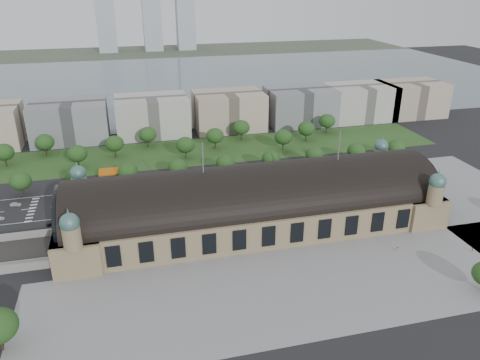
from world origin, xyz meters
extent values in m
plane|color=black|center=(0.00, 0.00, 0.00)|extent=(900.00, 900.00, 0.00)
cube|color=#867453|center=(0.00, 0.00, 6.00)|extent=(150.00, 40.00, 12.00)
cube|color=#867453|center=(-67.00, 0.00, 6.00)|extent=(16.00, 43.00, 12.00)
cube|color=#867453|center=(67.00, 0.00, 6.00)|extent=(16.00, 43.00, 12.00)
cylinder|color=black|center=(0.00, 0.00, 12.00)|extent=(144.00, 37.60, 37.60)
cylinder|color=black|center=(-73.00, 0.00, 14.00)|extent=(1.20, 32.00, 32.00)
cylinder|color=black|center=(73.00, 0.00, 14.00)|extent=(1.20, 32.00, 32.00)
cylinder|color=#867453|center=(-67.00, 21.00, 16.00)|extent=(6.00, 6.00, 8.00)
sphere|color=#456E69|center=(-67.00, 21.00, 21.50)|extent=(6.40, 6.40, 6.40)
cone|color=#456E69|center=(-67.00, 21.00, 25.50)|extent=(1.00, 1.00, 2.50)
cylinder|color=#867453|center=(67.00, 21.00, 16.00)|extent=(6.00, 6.00, 8.00)
sphere|color=#456E69|center=(67.00, 21.00, 21.50)|extent=(6.40, 6.40, 6.40)
cone|color=#456E69|center=(67.00, 21.00, 25.50)|extent=(1.00, 1.00, 2.50)
cylinder|color=#867453|center=(-67.00, -21.00, 16.00)|extent=(6.00, 6.00, 8.00)
sphere|color=#456E69|center=(-67.00, -21.00, 21.50)|extent=(6.40, 6.40, 6.40)
cone|color=#456E69|center=(-67.00, -21.00, 25.50)|extent=(1.00, 1.00, 2.50)
cylinder|color=#867453|center=(67.00, -21.00, 16.00)|extent=(6.00, 6.00, 8.00)
sphere|color=#456E69|center=(67.00, -21.00, 21.50)|extent=(6.40, 6.40, 6.40)
cone|color=#456E69|center=(67.00, -21.00, 25.50)|extent=(1.00, 1.00, 2.50)
cylinder|color=#59595B|center=(-20.00, 0.00, 31.50)|extent=(0.50, 0.50, 12.00)
cylinder|color=#59595B|center=(35.00, 0.00, 31.50)|extent=(0.50, 0.50, 12.00)
cube|color=gray|center=(10.00, -44.00, 0.00)|extent=(190.00, 48.00, 0.12)
cube|color=gray|center=(103.00, 0.00, 0.00)|extent=(56.00, 100.00, 0.12)
cube|color=black|center=(-20.00, 38.00, 0.00)|extent=(260.00, 26.00, 0.10)
cube|color=#2A4D1E|center=(-15.00, 93.00, 0.00)|extent=(300.00, 45.00, 0.10)
cube|color=#C65E0B|center=(-55.00, 62.00, 4.70)|extent=(14.00, 9.00, 0.70)
cube|color=#59595B|center=(-53.00, 68.00, 1.60)|extent=(7.00, 5.00, 3.20)
cylinder|color=#59595B|center=(-60.50, 65.20, 2.20)|extent=(0.50, 0.50, 4.40)
cylinder|color=#59595B|center=(-49.50, 65.20, 2.20)|extent=(0.50, 0.50, 4.40)
cylinder|color=#59595B|center=(-60.50, 58.80, 2.20)|extent=(0.50, 0.50, 4.40)
cylinder|color=#59595B|center=(-49.50, 58.80, 2.20)|extent=(0.50, 0.50, 4.40)
cube|color=slate|center=(0.00, 298.00, 0.00)|extent=(700.00, 320.00, 0.08)
cube|color=#44513D|center=(0.00, 498.00, 0.00)|extent=(700.00, 120.00, 0.14)
cube|color=#9EA8B2|center=(-60.00, 508.00, 40.00)|extent=(24.00, 24.00, 80.00)
cube|color=#9EA8B2|center=(0.00, 508.00, 42.50)|extent=(24.00, 24.00, 85.00)
cube|color=#9EA8B2|center=(45.00, 508.00, 37.50)|extent=(24.00, 24.00, 75.00)
cube|color=gray|center=(-80.00, 133.00, 12.00)|extent=(45.00, 32.00, 24.00)
cube|color=#B7B5AD|center=(-30.00, 133.00, 12.00)|extent=(45.00, 32.00, 24.00)
cube|color=#BAA692|center=(20.00, 133.00, 12.00)|extent=(45.00, 32.00, 24.00)
cube|color=gray|center=(70.00, 133.00, 12.00)|extent=(45.00, 32.00, 24.00)
cube|color=#B7B5AD|center=(115.00, 133.00, 12.00)|extent=(45.00, 32.00, 24.00)
cube|color=#BAA692|center=(155.00, 133.00, 12.00)|extent=(45.00, 32.00, 24.00)
cylinder|color=#2D2116|center=(-96.00, 53.00, 2.16)|extent=(0.70, 0.70, 4.32)
ellipsoid|color=#214318|center=(-96.00, 53.00, 7.44)|extent=(9.60, 9.60, 8.16)
cylinder|color=#2D2116|center=(-72.00, 53.00, 2.16)|extent=(0.70, 0.70, 4.32)
ellipsoid|color=#214318|center=(-72.00, 53.00, 7.44)|extent=(9.60, 9.60, 8.16)
cylinder|color=#2D2116|center=(-48.00, 53.00, 2.16)|extent=(0.70, 0.70, 4.32)
ellipsoid|color=#214318|center=(-48.00, 53.00, 7.44)|extent=(9.60, 9.60, 8.16)
cylinder|color=#2D2116|center=(-24.00, 53.00, 2.16)|extent=(0.70, 0.70, 4.32)
ellipsoid|color=#214318|center=(-24.00, 53.00, 7.44)|extent=(9.60, 9.60, 8.16)
cylinder|color=#2D2116|center=(0.00, 53.00, 2.16)|extent=(0.70, 0.70, 4.32)
ellipsoid|color=#214318|center=(0.00, 53.00, 7.44)|extent=(9.60, 9.60, 8.16)
cylinder|color=#2D2116|center=(24.00, 53.00, 2.16)|extent=(0.70, 0.70, 4.32)
ellipsoid|color=#214318|center=(24.00, 53.00, 7.44)|extent=(9.60, 9.60, 8.16)
cylinder|color=#2D2116|center=(48.00, 53.00, 2.16)|extent=(0.70, 0.70, 4.32)
ellipsoid|color=#214318|center=(48.00, 53.00, 7.44)|extent=(9.60, 9.60, 8.16)
cylinder|color=#2D2116|center=(72.00, 53.00, 2.16)|extent=(0.70, 0.70, 4.32)
ellipsoid|color=#214318|center=(72.00, 53.00, 7.44)|extent=(9.60, 9.60, 8.16)
cylinder|color=#2D2116|center=(96.00, 53.00, 2.16)|extent=(0.70, 0.70, 4.32)
ellipsoid|color=#214318|center=(96.00, 53.00, 7.44)|extent=(9.60, 9.60, 8.16)
cylinder|color=#2D2116|center=(-111.00, 95.00, 2.34)|extent=(0.70, 0.70, 4.68)
ellipsoid|color=#214318|center=(-111.00, 95.00, 8.06)|extent=(10.40, 10.40, 8.84)
cylinder|color=#2D2116|center=(-92.00, 107.00, 2.34)|extent=(0.70, 0.70, 4.68)
ellipsoid|color=#214318|center=(-92.00, 107.00, 8.06)|extent=(10.40, 10.40, 8.84)
cylinder|color=#2D2116|center=(-73.00, 83.00, 2.34)|extent=(0.70, 0.70, 4.68)
ellipsoid|color=#214318|center=(-73.00, 83.00, 8.06)|extent=(10.40, 10.40, 8.84)
cylinder|color=#2D2116|center=(-54.00, 95.00, 2.34)|extent=(0.70, 0.70, 4.68)
ellipsoid|color=#214318|center=(-54.00, 95.00, 8.06)|extent=(10.40, 10.40, 8.84)
cylinder|color=#2D2116|center=(-35.00, 107.00, 2.34)|extent=(0.70, 0.70, 4.68)
ellipsoid|color=#214318|center=(-35.00, 107.00, 8.06)|extent=(10.40, 10.40, 8.84)
cylinder|color=#2D2116|center=(-16.00, 83.00, 2.34)|extent=(0.70, 0.70, 4.68)
ellipsoid|color=#214318|center=(-16.00, 83.00, 8.06)|extent=(10.40, 10.40, 8.84)
cylinder|color=#2D2116|center=(3.00, 95.00, 2.34)|extent=(0.70, 0.70, 4.68)
ellipsoid|color=#214318|center=(3.00, 95.00, 8.06)|extent=(10.40, 10.40, 8.84)
cylinder|color=#2D2116|center=(22.00, 107.00, 2.34)|extent=(0.70, 0.70, 4.68)
ellipsoid|color=#214318|center=(22.00, 107.00, 8.06)|extent=(10.40, 10.40, 8.84)
cylinder|color=#2D2116|center=(41.00, 83.00, 2.34)|extent=(0.70, 0.70, 4.68)
ellipsoid|color=#214318|center=(41.00, 83.00, 8.06)|extent=(10.40, 10.40, 8.84)
cylinder|color=#2D2116|center=(60.00, 95.00, 2.34)|extent=(0.70, 0.70, 4.68)
ellipsoid|color=#214318|center=(60.00, 95.00, 8.06)|extent=(10.40, 10.40, 8.84)
cylinder|color=#2D2116|center=(79.00, 107.00, 2.34)|extent=(0.70, 0.70, 4.68)
ellipsoid|color=#214318|center=(79.00, 107.00, 8.06)|extent=(10.40, 10.40, 8.84)
cylinder|color=#2D2116|center=(-85.00, -50.00, 2.34)|extent=(0.70, 0.70, 4.68)
imported|color=gray|center=(-97.53, 42.87, 0.76)|extent=(4.80, 2.20, 1.53)
imported|color=black|center=(-46.48, 30.76, 0.75)|extent=(5.52, 2.78, 1.50)
imported|color=maroon|center=(-17.76, 48.34, 0.76)|extent=(5.27, 2.17, 1.53)
imported|color=slate|center=(45.30, 48.92, 0.69)|extent=(4.30, 1.83, 1.38)
imported|color=silver|center=(57.81, 32.54, 0.66)|extent=(4.90, 2.61, 1.31)
imported|color=black|center=(-80.00, 21.00, 0.80)|extent=(5.10, 3.78, 1.61)
imported|color=maroon|center=(-61.22, 25.00, 0.80)|extent=(6.22, 5.56, 1.60)
imported|color=#172342|center=(-61.08, 25.00, 0.66)|extent=(4.72, 4.33, 1.33)
imported|color=#575B5F|center=(-58.60, 22.82, 0.68)|extent=(4.27, 3.49, 1.37)
imported|color=silver|center=(-46.71, 23.80, 0.77)|extent=(4.64, 4.20, 1.54)
imported|color=#96979E|center=(-28.66, 21.00, 0.79)|extent=(6.06, 5.53, 1.57)
imported|color=black|center=(-31.87, 21.79, 0.76)|extent=(5.63, 3.93, 1.51)
imported|color=#AF1C38|center=(-20.48, 27.00, 1.48)|extent=(10.67, 2.83, 2.95)
imported|color=beige|center=(-6.35, 27.36, 1.84)|extent=(13.46, 4.39, 3.68)
imported|color=white|center=(17.08, 27.17, 1.51)|extent=(10.89, 2.84, 3.01)
imported|color=gray|center=(46.40, -31.60, 0.94)|extent=(1.03, 0.77, 1.88)
imported|color=gray|center=(73.17, -38.65, 0.81)|extent=(0.68, 0.70, 1.62)
camera|label=1|loc=(-46.16, -161.11, 93.45)|focal=35.00mm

